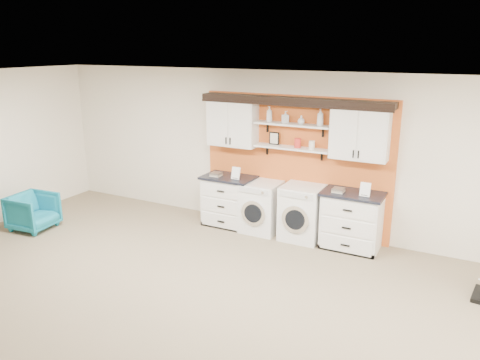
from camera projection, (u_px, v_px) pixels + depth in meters
The scene contains 21 objects.
floor at pixel (160, 351), 5.09m from camera, with size 10.00×10.00×0.00m, color #88795B.
ceiling at pixel (146, 91), 4.31m from camera, with size 10.00×10.00×0.00m, color white.
wall_back at pixel (296, 153), 8.11m from camera, with size 10.00×10.00×0.00m, color silver.
accent_panel at pixel (295, 165), 8.14m from camera, with size 3.40×0.07×2.40m, color #C95B22.
upper_cabinet_left at pixel (233, 123), 8.30m from camera, with size 0.90×0.35×0.84m.
upper_cabinet_right at pixel (360, 133), 7.30m from camera, with size 0.90×0.35×0.84m.
shelf_lower at pixel (292, 148), 7.91m from camera, with size 1.32×0.28×0.03m, color white.
shelf_upper at pixel (293, 124), 7.80m from camera, with size 1.32×0.28×0.03m, color white.
crown_molding at pixel (294, 100), 7.70m from camera, with size 3.30×0.41×0.13m.
picture_frame at pixel (274, 138), 8.07m from camera, with size 0.18×0.02×0.22m.
canister_red at pixel (298, 143), 7.84m from camera, with size 0.11×0.11×0.16m, color red.
canister_cream at pixel (312, 145), 7.73m from camera, with size 0.10×0.10×0.14m, color silver.
base_cabinet_left at pixel (229, 201), 8.57m from camera, with size 0.94×0.66×0.92m.
base_cabinet_right at pixel (352, 220), 7.56m from camera, with size 0.97×0.66×0.95m.
washer at pixel (261, 207), 8.28m from camera, with size 0.64×0.71×0.90m.
dryer at pixel (302, 212), 7.94m from camera, with size 0.67×0.71×0.94m.
armchair at pixel (33, 212), 8.39m from camera, with size 0.70×0.72×0.65m, color #11758F.
soap_bottle_a at pixel (269, 114), 7.94m from camera, with size 0.10×0.10×0.26m, color silver.
soap_bottle_b at pixel (285, 117), 7.82m from camera, with size 0.09×0.09×0.20m, color silver.
soap_bottle_c at pixel (301, 120), 7.70m from camera, with size 0.11×0.11×0.15m, color silver.
soap_bottle_d at pixel (320, 117), 7.54m from camera, with size 0.11×0.11×0.28m, color silver.
Camera 1 is at (2.79, -3.48, 3.21)m, focal length 35.00 mm.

